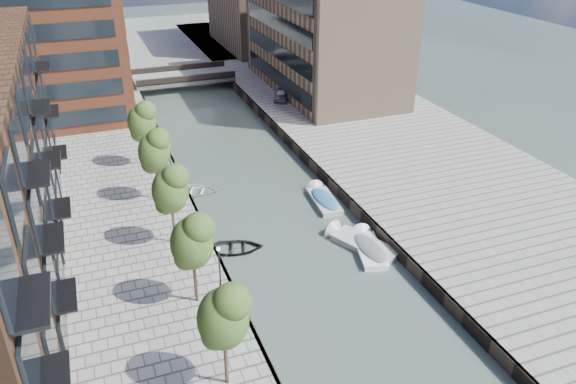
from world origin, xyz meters
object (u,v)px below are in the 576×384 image
tree_3 (192,240)px  sloop_4 (236,250)px  tree_5 (154,150)px  car (281,94)px  tree_4 (170,188)px  motorboat_2 (356,243)px  tree_6 (142,120)px  motorboat_4 (368,247)px  bridge (183,77)px  motorboat_3 (323,199)px  tree_2 (223,315)px  sloop_3 (194,193)px

tree_3 → sloop_4: bearing=55.4°
tree_5 → car: bearing=48.5°
tree_4 → motorboat_2: 14.11m
tree_6 → motorboat_4: bearing=-54.6°
tree_5 → motorboat_4: bearing=-41.1°
tree_3 → tree_4: bearing=90.0°
tree_3 → tree_6: bearing=90.0°
bridge → car: (9.53, -12.59, 0.28)m
sloop_4 → tree_3: bearing=160.0°
motorboat_2 → sloop_4: bearing=164.7°
tree_6 → motorboat_4: (13.08, -18.43, -5.11)m
tree_5 → car: size_ratio=1.51×
tree_3 → tree_4: same height
tree_6 → sloop_4: 16.52m
motorboat_3 → motorboat_2: bearing=-92.8°
tree_2 → motorboat_2: 17.28m
sloop_4 → motorboat_3: size_ratio=0.79×
motorboat_3 → sloop_3: bearing=151.8°
motorboat_3 → tree_3: bearing=-141.1°
tree_6 → tree_3: bearing=-90.0°
bridge → tree_5: size_ratio=2.18×
tree_3 → sloop_4: (4.07, 5.90, -5.31)m
sloop_3 → tree_4: bearing=-177.6°
bridge → tree_2: bearing=-98.9°
sloop_4 → sloop_3: bearing=20.0°
sloop_4 → motorboat_3: bearing=-48.1°
motorboat_4 → car: (4.95, 31.84, 1.47)m
tree_4 → motorboat_4: (13.08, -4.43, -5.11)m
tree_2 → tree_6: same height
tree_4 → motorboat_3: size_ratio=1.14×
motorboat_2 → tree_4: bearing=164.8°
motorboat_2 → car: 31.36m
motorboat_4 → tree_6: bearing=125.4°
tree_4 → motorboat_3: tree_4 is taller
car → tree_6: bearing=-118.6°
tree_4 → tree_5: size_ratio=1.00×
motorboat_2 → motorboat_3: (0.34, 6.94, 0.09)m
tree_6 → motorboat_2: size_ratio=1.00×
bridge → motorboat_3: (4.50, -36.51, -1.19)m
bridge → tree_6: tree_6 is taller
tree_6 → motorboat_3: 17.48m
bridge → sloop_3: (-5.36, -31.21, -1.39)m
car → motorboat_3: bearing=-77.1°
tree_4 → car: size_ratio=1.51×
bridge → sloop_4: bearing=-96.2°
tree_5 → motorboat_3: 14.40m
tree_3 → car: (18.03, 34.41, -3.64)m
bridge → motorboat_3: bridge is taller
motorboat_2 → sloop_3: bearing=127.9°
tree_3 → sloop_3: bearing=78.8°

